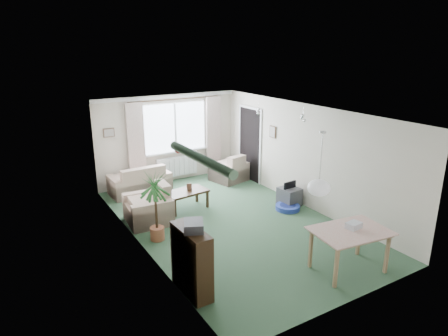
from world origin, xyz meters
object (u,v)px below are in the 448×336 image
armchair_corner (229,167)px  pet_bed (288,207)px  dining_table (348,251)px  sofa (140,179)px  bookshelf (192,261)px  armchair_left (148,204)px  houseplant (156,207)px  tv_cube (289,197)px  coffee_table (186,200)px

armchair_corner → pet_bed: bearing=78.8°
dining_table → sofa: bearing=108.0°
bookshelf → armchair_left: bearing=81.6°
bookshelf → pet_bed: (3.34, 1.72, -0.47)m
houseplant → tv_cube: bearing=0.5°
houseplant → dining_table: 3.58m
sofa → pet_bed: size_ratio=2.69×
bookshelf → dining_table: bearing=-18.9°
armchair_left → bookshelf: size_ratio=0.89×
coffee_table → dining_table: 3.96m
tv_cube → bookshelf: bearing=-155.9°
armchair_left → dining_table: armchair_left is taller
sofa → pet_bed: 3.81m
houseplant → tv_cube: (3.35, 0.03, -0.48)m
houseplant → pet_bed: (3.15, -0.16, -0.64)m
sofa → houseplant: bearing=75.5°
armchair_corner → dining_table: size_ratio=0.75×
bookshelf → tv_cube: (3.54, 1.92, -0.31)m
bookshelf → sofa: bearing=78.8°
armchair_corner → bookshelf: bookshelf is taller
sofa → houseplant: (-0.60, -2.66, 0.32)m
houseplant → pet_bed: houseplant is taller
armchair_left → dining_table: (2.19, -3.56, -0.06)m
dining_table → armchair_left: bearing=121.6°
dining_table → pet_bed: size_ratio=2.06×
armchair_corner → armchair_left: bearing=13.3°
sofa → tv_cube: (2.75, -2.63, -0.16)m
coffee_table → pet_bed: size_ratio=1.76×
sofa → dining_table: size_ratio=1.30×
houseplant → sofa: bearing=77.2°
armchair_left → tv_cube: armchair_left is taller
bookshelf → houseplant: 1.91m
armchair_corner → pet_bed: armchair_corner is taller
armchair_left → pet_bed: (3.00, -1.03, -0.36)m
tv_cube → armchair_corner: bearing=92.6°
coffee_table → tv_cube: 2.43m
armchair_left → tv_cube: size_ratio=2.00×
sofa → dining_table: 5.63m
pet_bed → houseplant: bearing=177.0°
dining_table → bookshelf: bearing=162.4°
armchair_left → dining_table: bearing=36.2°
armchair_left → bookshelf: bearing=-2.5°
sofa → bookshelf: size_ratio=1.42×
dining_table → pet_bed: 2.67m
armchair_left → pet_bed: armchair_left is taller
armchair_corner → dining_table: 5.05m
armchair_left → armchair_corner: bearing=120.8°
sofa → tv_cube: 3.81m
sofa → coffee_table: sofa is taller
houseplant → coffee_table: bearing=43.1°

